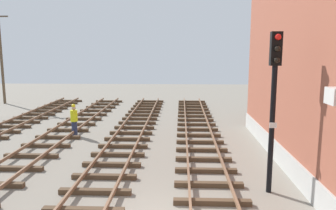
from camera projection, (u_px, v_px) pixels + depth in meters
signal_mast at (274, 94)px, 11.01m from camera, size 0.36×0.40×5.50m
utility_pole_far at (1, 56)px, 30.27m from camera, size 1.80×0.24×8.32m
track_worker_foreground at (74, 120)px, 19.08m from camera, size 0.40×0.40×1.87m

